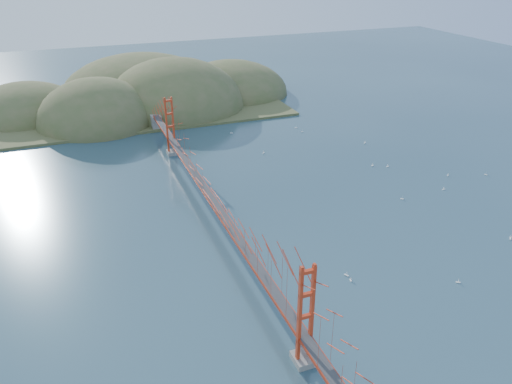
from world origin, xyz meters
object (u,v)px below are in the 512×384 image
object	(u,v)px
bridge	(214,181)
sailboat_0	(351,280)
sailboat_1	(402,198)
sailboat_2	(444,189)

from	to	relation	value
bridge	sailboat_0	size ratio (longest dim) A/B	157.50
bridge	sailboat_0	bearing A→B (deg)	-60.15
bridge	sailboat_0	distance (m)	24.17
sailboat_1	sailboat_2	world-z (taller)	sailboat_1
bridge	sailboat_2	world-z (taller)	bridge
sailboat_2	sailboat_0	distance (m)	33.08
bridge	sailboat_1	distance (m)	32.07
bridge	sailboat_2	bearing A→B (deg)	-4.61
sailboat_2	sailboat_0	world-z (taller)	sailboat_2
sailboat_1	sailboat_0	world-z (taller)	sailboat_1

